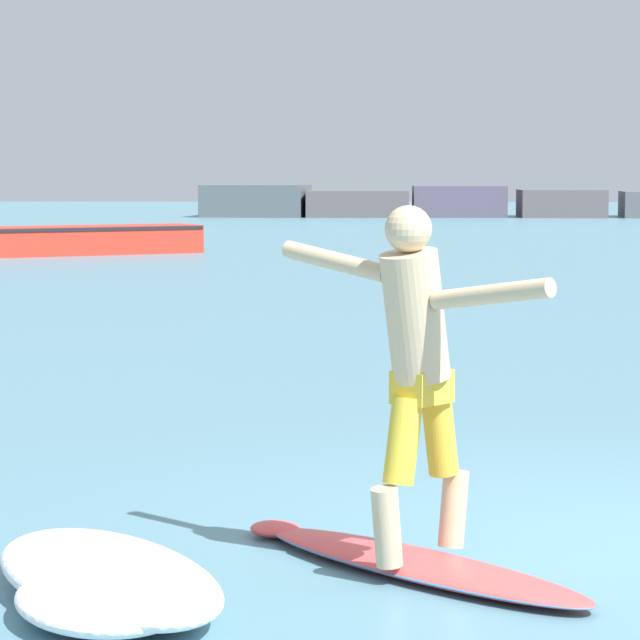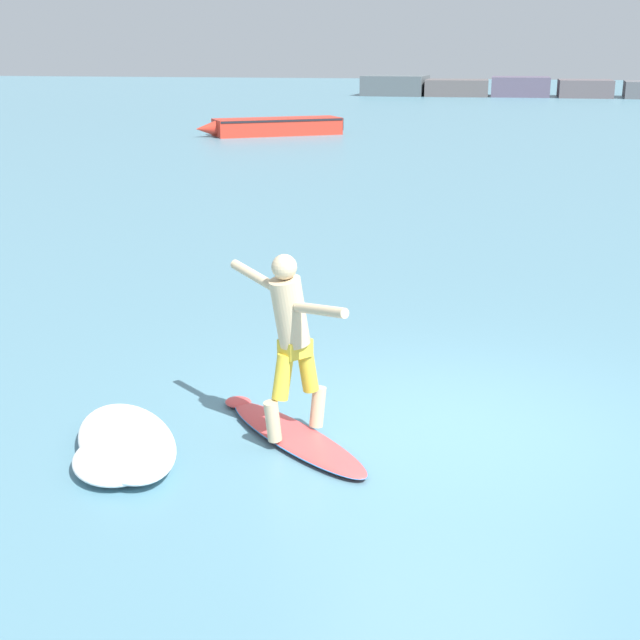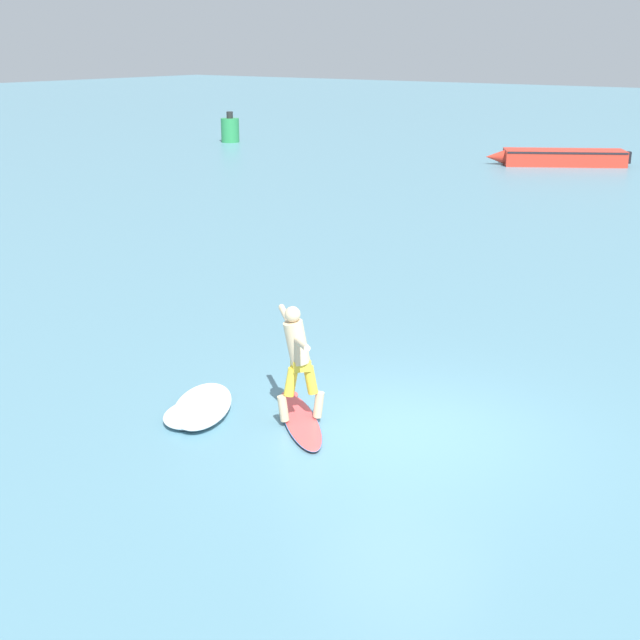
% 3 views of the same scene
% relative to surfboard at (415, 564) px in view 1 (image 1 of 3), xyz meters
% --- Properties ---
extents(surfboard, '(1.89, 1.79, 0.22)m').
position_rel_surfboard_xyz_m(surfboard, '(0.00, 0.00, 0.00)').
color(surfboard, '#E14848').
rests_on(surfboard, ground).
extents(surfer, '(1.31, 1.07, 1.72)m').
position_rel_surfboard_xyz_m(surfer, '(-0.00, -0.06, 1.05)').
color(surfer, '#CDB189').
rests_on(surfer, surfboard).
extents(fishing_boat_near_jetty, '(5.79, 4.14, 0.69)m').
position_rel_surfboard_xyz_m(fishing_boat_near_jetty, '(-7.77, 29.27, 0.33)').
color(fishing_boat_near_jetty, red).
rests_on(fishing_boat_near_jetty, ground).
extents(wave_foam_at_tail, '(1.65, 1.93, 0.24)m').
position_rel_surfboard_xyz_m(wave_foam_at_tail, '(-1.41, -0.57, 0.07)').
color(wave_foam_at_tail, white).
rests_on(wave_foam_at_tail, ground).
extents(wave_foam_at_nose, '(1.13, 1.26, 0.20)m').
position_rel_surfboard_xyz_m(wave_foam_at_nose, '(-1.36, -0.88, 0.05)').
color(wave_foam_at_nose, white).
rests_on(wave_foam_at_nose, ground).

